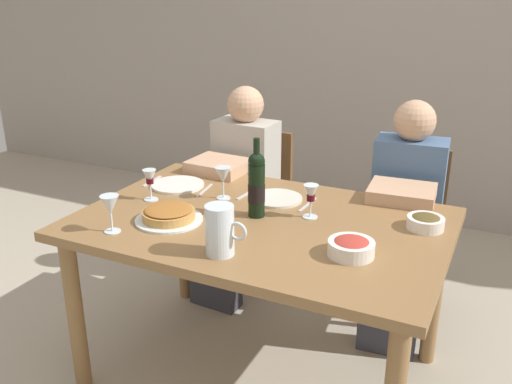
# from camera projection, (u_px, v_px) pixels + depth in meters

# --- Properties ---
(ground_plane) EXTENTS (8.00, 8.00, 0.00)m
(ground_plane) POSITION_uv_depth(u_px,v_px,m) (261.00, 371.00, 2.56)
(ground_plane) COLOR #B2A893
(back_wall) EXTENTS (8.00, 0.10, 2.80)m
(back_wall) POSITION_uv_depth(u_px,v_px,m) (393.00, 26.00, 3.89)
(back_wall) COLOR #A3998E
(back_wall) RESTS_ON ground
(dining_table) EXTENTS (1.50, 1.00, 0.76)m
(dining_table) POSITION_uv_depth(u_px,v_px,m) (261.00, 240.00, 2.33)
(dining_table) COLOR olive
(dining_table) RESTS_ON ground
(wine_bottle) EXTENTS (0.07, 0.07, 0.34)m
(wine_bottle) POSITION_uv_depth(u_px,v_px,m) (257.00, 185.00, 2.28)
(wine_bottle) COLOR black
(wine_bottle) RESTS_ON dining_table
(water_pitcher) EXTENTS (0.16, 0.10, 0.19)m
(water_pitcher) POSITION_uv_depth(u_px,v_px,m) (220.00, 233.00, 1.97)
(water_pitcher) COLOR silver
(water_pitcher) RESTS_ON dining_table
(baked_tart) EXTENTS (0.28, 0.28, 0.06)m
(baked_tart) POSITION_uv_depth(u_px,v_px,m) (169.00, 215.00, 2.27)
(baked_tart) COLOR silver
(baked_tart) RESTS_ON dining_table
(salad_bowl) EXTENTS (0.17, 0.17, 0.07)m
(salad_bowl) POSITION_uv_depth(u_px,v_px,m) (351.00, 247.00, 1.98)
(salad_bowl) COLOR white
(salad_bowl) RESTS_ON dining_table
(olive_bowl) EXTENTS (0.15, 0.15, 0.06)m
(olive_bowl) POSITION_uv_depth(u_px,v_px,m) (426.00, 222.00, 2.20)
(olive_bowl) COLOR white
(olive_bowl) RESTS_ON dining_table
(wine_glass_left_diner) EXTENTS (0.06, 0.06, 0.14)m
(wine_glass_left_diner) POSITION_uv_depth(u_px,v_px,m) (150.00, 179.00, 2.47)
(wine_glass_left_diner) COLOR silver
(wine_glass_left_diner) RESTS_ON dining_table
(wine_glass_right_diner) EXTENTS (0.07, 0.07, 0.15)m
(wine_glass_right_diner) POSITION_uv_depth(u_px,v_px,m) (110.00, 206.00, 2.14)
(wine_glass_right_diner) COLOR silver
(wine_glass_right_diner) RESTS_ON dining_table
(wine_glass_centre) EXTENTS (0.06, 0.06, 0.14)m
(wine_glass_centre) POSITION_uv_depth(u_px,v_px,m) (311.00, 195.00, 2.28)
(wine_glass_centre) COLOR silver
(wine_glass_centre) RESTS_ON dining_table
(wine_glass_spare) EXTENTS (0.07, 0.07, 0.15)m
(wine_glass_spare) POSITION_uv_depth(u_px,v_px,m) (223.00, 176.00, 2.48)
(wine_glass_spare) COLOR silver
(wine_glass_spare) RESTS_ON dining_table
(dinner_plate_left_setting) EXTENTS (0.25, 0.25, 0.01)m
(dinner_plate_left_setting) POSITION_uv_depth(u_px,v_px,m) (178.00, 185.00, 2.67)
(dinner_plate_left_setting) COLOR white
(dinner_plate_left_setting) RESTS_ON dining_table
(dinner_plate_right_setting) EXTENTS (0.23, 0.23, 0.01)m
(dinner_plate_right_setting) POSITION_uv_depth(u_px,v_px,m) (276.00, 198.00, 2.50)
(dinner_plate_right_setting) COLOR silver
(dinner_plate_right_setting) RESTS_ON dining_table
(fork_left_setting) EXTENTS (0.03, 0.16, 0.00)m
(fork_left_setting) POSITION_uv_depth(u_px,v_px,m) (152.00, 181.00, 2.73)
(fork_left_setting) COLOR silver
(fork_left_setting) RESTS_ON dining_table
(knife_left_setting) EXTENTS (0.04, 0.18, 0.00)m
(knife_left_setting) POSITION_uv_depth(u_px,v_px,m) (205.00, 190.00, 2.61)
(knife_left_setting) COLOR silver
(knife_left_setting) RESTS_ON dining_table
(knife_right_setting) EXTENTS (0.02, 0.18, 0.00)m
(knife_right_setting) POSITION_uv_depth(u_px,v_px,m) (308.00, 204.00, 2.44)
(knife_right_setting) COLOR silver
(knife_right_setting) RESTS_ON dining_table
(spoon_right_setting) EXTENTS (0.03, 0.16, 0.00)m
(spoon_right_setting) POSITION_uv_depth(u_px,v_px,m) (247.00, 194.00, 2.57)
(spoon_right_setting) COLOR silver
(spoon_right_setting) RESTS_ON dining_table
(chair_left) EXTENTS (0.42, 0.42, 0.87)m
(chair_left) POSITION_uv_depth(u_px,v_px,m) (256.00, 195.00, 3.31)
(chair_left) COLOR brown
(chair_left) RESTS_ON ground
(diner_left) EXTENTS (0.35, 0.52, 1.16)m
(diner_left) POSITION_uv_depth(u_px,v_px,m) (236.00, 188.00, 3.07)
(diner_left) COLOR #B7B2A8
(diner_left) RESTS_ON ground
(chair_right) EXTENTS (0.43, 0.43, 0.87)m
(chair_right) POSITION_uv_depth(u_px,v_px,m) (407.00, 220.00, 2.95)
(chair_right) COLOR brown
(chair_right) RESTS_ON ground
(diner_right) EXTENTS (0.36, 0.52, 1.16)m
(diner_right) POSITION_uv_depth(u_px,v_px,m) (403.00, 216.00, 2.70)
(diner_right) COLOR #4C6B93
(diner_right) RESTS_ON ground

